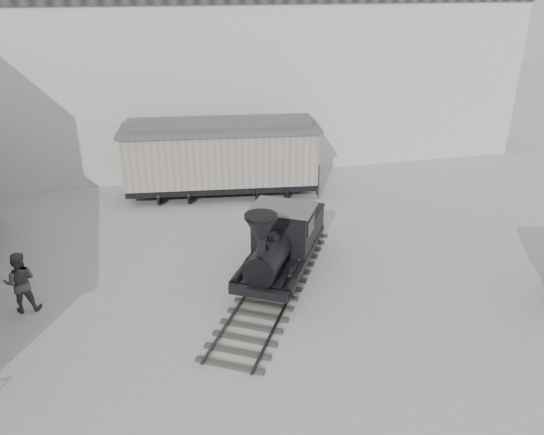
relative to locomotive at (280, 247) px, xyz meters
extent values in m
plane|color=#9E9E9B|center=(-1.16, -3.62, -1.11)|extent=(90.00, 90.00, 0.00)
cube|color=silver|center=(-1.16, 11.38, 4.39)|extent=(34.00, 2.40, 11.00)
cube|color=#32302B|center=(-0.34, -0.58, -1.04)|extent=(5.92, 8.29, 0.15)
cube|color=#2D2D30|center=(-0.92, -0.24, -0.99)|extent=(4.39, 7.38, 0.06)
cube|color=#2D2D30|center=(0.23, -0.92, -0.99)|extent=(4.39, 7.38, 0.06)
cylinder|color=black|center=(-1.20, -0.61, -0.45)|extent=(0.61, 0.93, 1.02)
cylinder|color=black|center=(0.04, -1.35, -0.45)|extent=(0.61, 0.93, 1.02)
cylinder|color=black|center=(-0.59, 0.42, -0.45)|extent=(0.61, 0.93, 1.02)
cylinder|color=black|center=(0.66, -0.31, -0.45)|extent=(0.61, 0.93, 1.02)
cube|color=black|center=(-0.27, -0.46, -0.34)|extent=(3.29, 3.82, 0.26)
cylinder|color=black|center=(-0.60, -1.02, 0.25)|extent=(1.88, 2.31, 0.93)
cylinder|color=black|center=(-1.02, -1.74, 0.97)|extent=(0.33, 0.33, 0.56)
cone|color=black|center=(-1.02, -1.74, 1.58)|extent=(1.22, 1.22, 0.65)
sphere|color=black|center=(-0.41, -0.70, 0.70)|extent=(0.48, 0.48, 0.48)
cube|color=black|center=(0.15, 0.26, 0.51)|extent=(2.19, 2.00, 1.44)
cube|color=#5D5B5B|center=(0.15, 0.26, 1.26)|extent=(2.45, 2.25, 0.07)
cube|color=black|center=(1.00, 1.69, -0.01)|extent=(2.38, 2.44, 0.83)
cylinder|color=black|center=(-2.81, 8.06, -0.74)|extent=(1.93, 0.97, 0.74)
cylinder|color=black|center=(1.42, 7.51, -0.74)|extent=(1.93, 0.97, 0.74)
cube|color=black|center=(-0.69, 7.78, -0.56)|extent=(8.57, 3.36, 0.28)
cube|color=gray|center=(-0.69, 7.78, 0.74)|extent=(8.58, 3.45, 2.32)
cube|color=#5D5B5B|center=(-0.69, 7.78, 1.99)|extent=(8.89, 3.76, 0.19)
cube|color=#5D5B5B|center=(-0.69, 7.78, 2.25)|extent=(8.05, 2.11, 0.33)
imported|color=#3C3B3F|center=(-7.86, -0.05, -0.17)|extent=(0.92, 0.72, 1.89)
camera|label=1|loc=(-3.90, -14.72, 7.87)|focal=35.00mm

